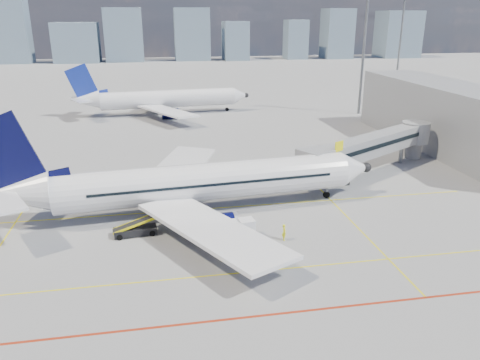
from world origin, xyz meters
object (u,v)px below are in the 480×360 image
at_px(second_aircraft, 161,99).
at_px(cargo_dolly, 238,229).
at_px(baggage_tug, 244,241).
at_px(ramp_worker, 284,232).
at_px(belt_loader, 137,229).
at_px(main_aircraft, 191,184).

relative_size(second_aircraft, cargo_dolly, 11.02).
distance_m(baggage_tug, ramp_worker, 4.19).
height_order(baggage_tug, cargo_dolly, cargo_dolly).
height_order(second_aircraft, belt_loader, second_aircraft).
height_order(main_aircraft, belt_loader, main_aircraft).
distance_m(main_aircraft, second_aircraft, 54.34).
distance_m(cargo_dolly, ramp_worker, 4.33).
xyz_separation_m(belt_loader, ramp_worker, (13.65, -3.59, 0.20)).
bearing_deg(main_aircraft, ramp_worker, -50.81).
xyz_separation_m(second_aircraft, cargo_dolly, (5.82, -61.37, -2.23)).
xyz_separation_m(second_aircraft, baggage_tug, (5.93, -63.64, -2.42)).
bearing_deg(cargo_dolly, second_aircraft, 88.12).
xyz_separation_m(main_aircraft, second_aircraft, (-1.95, 54.30, 0.01)).
bearing_deg(baggage_tug, second_aircraft, 71.07).
bearing_deg(cargo_dolly, belt_loader, 158.40).
distance_m(second_aircraft, baggage_tug, 63.96).
bearing_deg(ramp_worker, second_aircraft, 8.87).
bearing_deg(main_aircraft, baggage_tug, -71.95).
distance_m(baggage_tug, belt_loader, 10.69).
height_order(belt_loader, ramp_worker, belt_loader).
relative_size(belt_loader, ramp_worker, 3.62).
relative_size(second_aircraft, ramp_worker, 23.53).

